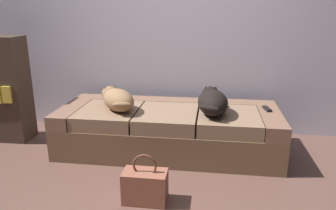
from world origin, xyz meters
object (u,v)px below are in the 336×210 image
at_px(couch, 169,129).
at_px(tv_remote, 267,109).
at_px(dog_dark, 212,101).
at_px(handbag, 145,186).
at_px(bookshelf, 0,89).
at_px(dog_tan, 117,99).

distance_m(couch, tv_remote, 0.97).
relative_size(dog_dark, handbag, 1.71).
bearing_deg(dog_dark, handbag, -118.15).
bearing_deg(handbag, bookshelf, 150.53).
bearing_deg(couch, dog_tan, -169.04).
xyz_separation_m(dog_dark, handbag, (-0.46, -0.86, -0.42)).
xyz_separation_m(tv_remote, bookshelf, (-2.73, -0.03, 0.11)).
bearing_deg(tv_remote, couch, 173.60).
bearing_deg(tv_remote, dog_tan, 175.61).
height_order(tv_remote, handbag, tv_remote).
xyz_separation_m(couch, handbag, (-0.05, -0.93, -0.09)).
xyz_separation_m(couch, bookshelf, (-1.79, 0.05, 0.34)).
bearing_deg(bookshelf, handbag, -29.47).
xyz_separation_m(couch, dog_dark, (0.42, -0.07, 0.33)).
distance_m(dog_dark, bookshelf, 2.21).
bearing_deg(bookshelf, dog_dark, -3.25).
distance_m(couch, bookshelf, 1.83).
xyz_separation_m(dog_tan, bookshelf, (-1.30, 0.15, 0.01)).
bearing_deg(tv_remote, dog_dark, -174.84).
bearing_deg(tv_remote, handbag, -145.53).
xyz_separation_m(handbag, bookshelf, (-1.75, 0.99, 0.42)).
bearing_deg(handbag, tv_remote, 46.01).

